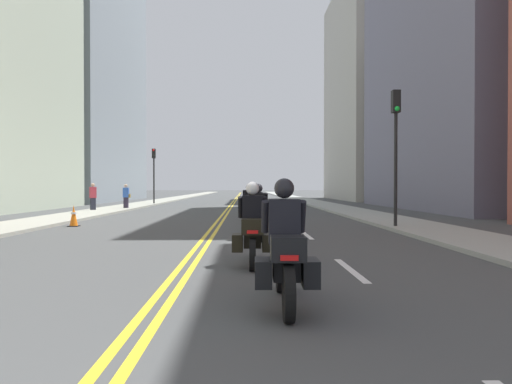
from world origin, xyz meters
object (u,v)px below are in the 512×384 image
(motorcycle_0, at_px, (285,255))
(traffic_light_far, at_px, (154,166))
(traffic_light_near, at_px, (396,134))
(motorcycle_1, at_px, (252,231))
(motorcycle_4, at_px, (252,205))
(pedestrian_1, at_px, (126,197))
(motorcycle_2, at_px, (258,217))
(motorcycle_5, at_px, (248,203))
(motorcycle_3, at_px, (255,211))
(traffic_cone_0, at_px, (74,216))
(pedestrian_2, at_px, (93,197))

(motorcycle_0, bearing_deg, traffic_light_far, 104.93)
(traffic_light_near, bearing_deg, motorcycle_1, -125.60)
(motorcycle_1, height_order, motorcycle_4, motorcycle_4)
(pedestrian_1, bearing_deg, traffic_light_near, -42.91)
(motorcycle_2, distance_m, motorcycle_5, 11.31)
(motorcycle_5, bearing_deg, motorcycle_1, -93.34)
(motorcycle_3, distance_m, motorcycle_5, 8.23)
(motorcycle_1, relative_size, traffic_cone_0, 2.69)
(traffic_light_near, bearing_deg, motorcycle_3, 179.32)
(motorcycle_4, relative_size, motorcycle_5, 1.06)
(motorcycle_2, relative_size, motorcycle_4, 1.00)
(motorcycle_3, xyz_separation_m, traffic_light_near, (5.05, -0.06, 2.76))
(motorcycle_3, height_order, traffic_cone_0, motorcycle_3)
(motorcycle_1, bearing_deg, motorcycle_4, 90.19)
(motorcycle_3, height_order, traffic_light_far, traffic_light_far)
(pedestrian_1, bearing_deg, motorcycle_4, -46.43)
(motorcycle_4, bearing_deg, traffic_cone_0, -156.38)
(motorcycle_4, height_order, traffic_light_near, traffic_light_near)
(traffic_light_near, height_order, pedestrian_2, traffic_light_near)
(traffic_cone_0, height_order, traffic_light_near, traffic_light_near)
(motorcycle_1, height_order, motorcycle_2, motorcycle_1)
(motorcycle_4, height_order, traffic_light_far, traffic_light_far)
(traffic_cone_0, relative_size, traffic_light_far, 0.17)
(motorcycle_0, bearing_deg, motorcycle_1, 97.40)
(motorcycle_3, bearing_deg, pedestrian_2, 128.82)
(motorcycle_2, xyz_separation_m, motorcycle_4, (-0.10, 7.30, 0.03))
(motorcycle_4, bearing_deg, motorcycle_0, -88.19)
(motorcycle_2, height_order, motorcycle_4, motorcycle_4)
(motorcycle_3, bearing_deg, motorcycle_2, -90.23)
(motorcycle_1, distance_m, motorcycle_5, 15.62)
(traffic_light_far, bearing_deg, motorcycle_2, -72.32)
(motorcycle_2, height_order, traffic_light_far, traffic_light_far)
(motorcycle_1, height_order, motorcycle_3, motorcycle_1)
(traffic_light_near, distance_m, pedestrian_1, 19.49)
(motorcycle_3, distance_m, traffic_light_near, 5.75)
(traffic_light_near, distance_m, pedestrian_2, 18.78)
(motorcycle_2, height_order, traffic_cone_0, motorcycle_2)
(motorcycle_1, relative_size, pedestrian_2, 1.26)
(pedestrian_1, height_order, pedestrian_2, pedestrian_2)
(pedestrian_2, bearing_deg, traffic_light_near, -78.82)
(traffic_light_far, bearing_deg, pedestrian_2, -98.35)
(pedestrian_1, bearing_deg, motorcycle_1, -65.73)
(motorcycle_5, distance_m, traffic_light_near, 10.17)
(motorcycle_2, bearing_deg, motorcycle_3, 87.91)
(motorcycle_3, relative_size, traffic_light_near, 0.43)
(traffic_light_near, bearing_deg, motorcycle_5, 122.27)
(motorcycle_3, xyz_separation_m, traffic_light_far, (-7.99, 22.10, 2.61))
(pedestrian_2, bearing_deg, pedestrian_1, 21.47)
(motorcycle_0, bearing_deg, motorcycle_5, 91.96)
(traffic_light_near, bearing_deg, traffic_light_far, 120.47)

